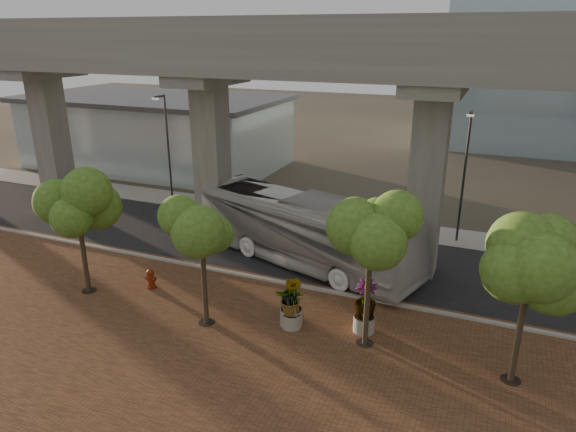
% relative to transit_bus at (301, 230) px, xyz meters
% --- Properties ---
extents(ground, '(160.00, 160.00, 0.00)m').
position_rel_transit_bus_xyz_m(ground, '(0.07, -0.81, -1.85)').
color(ground, '#383328').
rests_on(ground, ground).
extents(brick_plaza, '(70.00, 13.00, 0.06)m').
position_rel_transit_bus_xyz_m(brick_plaza, '(0.07, -8.81, -1.82)').
color(brick_plaza, brown).
rests_on(brick_plaza, ground).
extents(asphalt_road, '(90.00, 8.00, 0.04)m').
position_rel_transit_bus_xyz_m(asphalt_road, '(0.07, 1.19, -1.83)').
color(asphalt_road, black).
rests_on(asphalt_road, ground).
extents(curb_strip, '(70.00, 0.25, 0.16)m').
position_rel_transit_bus_xyz_m(curb_strip, '(0.07, -2.81, -1.77)').
color(curb_strip, '#9E9C93').
rests_on(curb_strip, ground).
extents(far_sidewalk, '(90.00, 3.00, 0.06)m').
position_rel_transit_bus_xyz_m(far_sidewalk, '(0.07, 6.69, -1.82)').
color(far_sidewalk, '#9E9C93').
rests_on(far_sidewalk, ground).
extents(transit_viaduct, '(72.00, 5.60, 12.40)m').
position_rel_transit_bus_xyz_m(transit_viaduct, '(0.07, 1.19, 5.43)').
color(transit_viaduct, gray).
rests_on(transit_viaduct, ground).
extents(station_pavilion, '(23.00, 13.00, 6.30)m').
position_rel_transit_bus_xyz_m(station_pavilion, '(-19.93, 15.19, 1.36)').
color(station_pavilion, silver).
rests_on(station_pavilion, ground).
extents(transit_bus, '(13.61, 7.08, 3.71)m').
position_rel_transit_bus_xyz_m(transit_bus, '(0.00, 0.00, 0.00)').
color(transit_bus, silver).
rests_on(transit_bus, ground).
extents(fire_hydrant, '(0.52, 0.46, 1.03)m').
position_rel_transit_bus_xyz_m(fire_hydrant, '(-5.53, -5.64, -1.30)').
color(fire_hydrant, maroon).
rests_on(fire_hydrant, ground).
extents(planter_front, '(1.79, 1.79, 1.97)m').
position_rel_transit_bus_xyz_m(planter_front, '(2.03, -6.30, -0.60)').
color(planter_front, '#A09B90').
rests_on(planter_front, ground).
extents(planter_right, '(2.15, 2.15, 2.30)m').
position_rel_transit_bus_xyz_m(planter_right, '(4.90, -5.47, -0.40)').
color(planter_right, '#AEA99D').
rests_on(planter_right, ground).
extents(planter_left, '(2.09, 2.09, 2.30)m').
position_rel_transit_bus_xyz_m(planter_left, '(1.94, -6.12, -0.40)').
color(planter_left, '#A49D94').
rests_on(planter_left, ground).
extents(street_tree_far_west, '(3.52, 3.52, 5.98)m').
position_rel_transit_bus_xyz_m(street_tree_far_west, '(-8.10, -7.05, 2.56)').
color(street_tree_far_west, '#403524').
rests_on(street_tree_far_west, ground).
extents(street_tree_near_west, '(3.70, 3.70, 5.87)m').
position_rel_transit_bus_xyz_m(street_tree_near_west, '(-1.43, -7.37, 2.37)').
color(street_tree_near_west, '#403524').
rests_on(street_tree_near_west, ground).
extents(street_tree_near_east, '(3.63, 3.63, 7.02)m').
position_rel_transit_bus_xyz_m(street_tree_near_east, '(5.16, -6.29, 3.54)').
color(street_tree_near_east, '#403524').
rests_on(street_tree_near_east, ground).
extents(street_tree_far_east, '(3.67, 3.67, 6.16)m').
position_rel_transit_bus_xyz_m(street_tree_far_east, '(10.53, -6.56, 2.67)').
color(street_tree_far_east, '#403524').
rests_on(street_tree_far_east, ground).
extents(streetlamp_west, '(0.39, 1.14, 7.84)m').
position_rel_transit_bus_xyz_m(streetlamp_west, '(-11.39, 4.59, 2.72)').
color(streetlamp_west, '#2F2F34').
rests_on(streetlamp_west, ground).
extents(streetlamp_east, '(0.38, 1.11, 7.66)m').
position_rel_transit_bus_xyz_m(streetlamp_east, '(7.50, 6.11, 2.62)').
color(streetlamp_east, '#28282D').
rests_on(streetlamp_east, ground).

